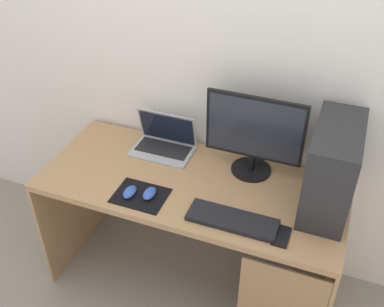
% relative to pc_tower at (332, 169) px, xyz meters
% --- Properties ---
extents(ground_plane, '(8.00, 8.00, 0.00)m').
position_rel_pc_tower_xyz_m(ground_plane, '(-0.66, -0.07, -0.98)').
color(ground_plane, gray).
extents(wall_back, '(4.00, 0.05, 2.60)m').
position_rel_pc_tower_xyz_m(wall_back, '(-0.65, 0.30, 0.32)').
color(wall_back, silver).
rests_on(wall_back, ground_plane).
extents(desk, '(1.57, 0.67, 0.76)m').
position_rel_pc_tower_xyz_m(desk, '(-0.64, -0.09, -0.36)').
color(desk, '#A37A51').
rests_on(desk, ground_plane).
extents(pc_tower, '(0.21, 0.45, 0.43)m').
position_rel_pc_tower_xyz_m(pc_tower, '(0.00, 0.00, 0.00)').
color(pc_tower, '#232326').
rests_on(pc_tower, desk).
extents(monitor, '(0.50, 0.21, 0.45)m').
position_rel_pc_tower_xyz_m(monitor, '(-0.40, 0.12, 0.02)').
color(monitor, black).
rests_on(monitor, desk).
extents(laptop, '(0.34, 0.22, 0.22)m').
position_rel_pc_tower_xyz_m(laptop, '(-0.90, 0.14, -0.17)').
color(laptop, '#9EA3A8').
rests_on(laptop, desk).
extents(keyboard, '(0.42, 0.14, 0.02)m').
position_rel_pc_tower_xyz_m(keyboard, '(-0.38, -0.28, -0.20)').
color(keyboard, black).
rests_on(keyboard, desk).
extents(mousepad, '(0.26, 0.20, 0.00)m').
position_rel_pc_tower_xyz_m(mousepad, '(-0.85, -0.27, -0.21)').
color(mousepad, black).
rests_on(mousepad, desk).
extents(mouse_left, '(0.06, 0.10, 0.03)m').
position_rel_pc_tower_xyz_m(mouse_left, '(-0.81, -0.26, -0.19)').
color(mouse_left, '#2D51B2').
rests_on(mouse_left, mousepad).
extents(mouse_right, '(0.06, 0.10, 0.03)m').
position_rel_pc_tower_xyz_m(mouse_right, '(-0.90, -0.28, -0.19)').
color(mouse_right, '#2D51B2').
rests_on(mouse_right, mousepad).
extents(cell_phone, '(0.07, 0.13, 0.01)m').
position_rel_pc_tower_xyz_m(cell_phone, '(-0.15, -0.29, -0.21)').
color(cell_phone, black).
rests_on(cell_phone, desk).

